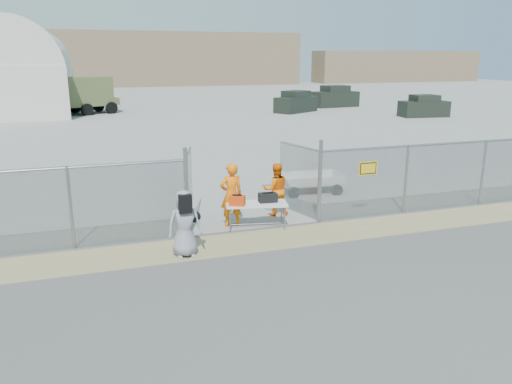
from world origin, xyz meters
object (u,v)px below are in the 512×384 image
object	(u,v)px
visitor	(185,224)
utility_trailer	(310,183)
security_worker_left	(231,195)
security_worker_right	(276,189)
folding_table	(256,216)

from	to	relation	value
visitor	utility_trailer	xyz separation A→B (m)	(5.48, 4.64, -0.49)
visitor	utility_trailer	bearing A→B (deg)	40.55
security_worker_left	utility_trailer	xyz separation A→B (m)	(3.77, 2.77, -0.59)
security_worker_left	visitor	distance (m)	2.54
security_worker_left	utility_trailer	world-z (taller)	security_worker_left
security_worker_left	security_worker_right	size ratio (longest dim) A/B	1.13
folding_table	security_worker_right	world-z (taller)	security_worker_right
utility_trailer	visitor	bearing A→B (deg)	-134.30
folding_table	security_worker_right	size ratio (longest dim) A/B	1.06
security_worker_right	security_worker_left	bearing A→B (deg)	28.15
folding_table	utility_trailer	xyz separation A→B (m)	(3.13, 3.18, -0.01)
folding_table	security_worker_right	xyz separation A→B (m)	(0.97, 0.99, 0.46)
security_worker_left	utility_trailer	distance (m)	4.71
visitor	folding_table	bearing A→B (deg)	32.16
visitor	utility_trailer	world-z (taller)	visitor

